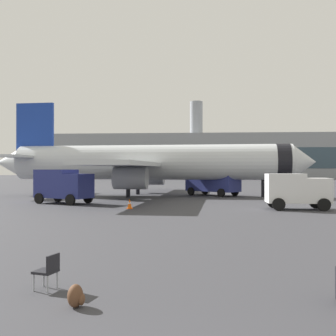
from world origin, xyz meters
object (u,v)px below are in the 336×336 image
safety_cone_far (42,193)px  safety_cone_outer (40,191)px  cargo_van (297,189)px  service_truck (63,185)px  gate_chair (48,269)px  traveller_backpack (76,296)px  safety_cone_mid (130,204)px  airplane_at_gate (149,163)px  fuel_truck (212,180)px

safety_cone_far → safety_cone_outer: size_ratio=1.02×
cargo_van → safety_cone_outer: bearing=147.8°
service_truck → gate_chair: (7.81, -23.58, -1.11)m
service_truck → gate_chair: bearing=-71.7°
cargo_van → traveller_backpack: (-9.77, -20.90, -1.22)m
safety_cone_mid → traveller_backpack: (2.40, -20.64, -0.13)m
service_truck → cargo_van: bearing=-11.5°
safety_cone_far → gate_chair: bearing=-67.8°
safety_cone_outer → service_truck: bearing=-60.2°
cargo_van → traveller_backpack: 23.10m
airplane_at_gate → safety_cone_far: airplane_at_gate is taller
safety_cone_mid → safety_cone_far: safety_cone_mid is taller
airplane_at_gate → fuel_truck: bearing=9.1°
service_truck → gate_chair: service_truck is taller
airplane_at_gate → gate_chair: bearing=-87.2°
cargo_van → airplane_at_gate: bearing=132.0°
fuel_truck → service_truck: bearing=-139.6°
airplane_at_gate → cargo_van: bearing=-48.0°
fuel_truck → cargo_van: fuel_truck is taller
airplane_at_gate → service_truck: bearing=-121.6°
safety_cone_far → safety_cone_outer: (-1.50, 3.07, -0.01)m
service_truck → traveller_backpack: service_truck is taller
gate_chair → fuel_truck: bearing=81.3°
cargo_van → traveller_backpack: bearing=-115.0°
safety_cone_far → safety_cone_outer: 3.41m
safety_cone_outer → gate_chair: size_ratio=0.76×
traveller_backpack → safety_cone_outer: bearing=113.3°
traveller_backpack → gate_chair: size_ratio=0.56×
airplane_at_gate → traveller_backpack: size_ratio=74.48×
cargo_van → gate_chair: 22.57m
fuel_truck → safety_cone_outer: fuel_truck is taller
airplane_at_gate → safety_cone_far: size_ratio=53.10×
service_truck → safety_cone_outer: service_truck is taller
safety_cone_far → gate_chair: gate_chair is taller
service_truck → fuel_truck: bearing=40.4°
cargo_van → safety_cone_far: (-24.23, 13.16, -1.12)m
safety_cone_outer → gate_chair: (14.94, -36.03, 0.17)m
fuel_truck → safety_cone_mid: bearing=-113.7°
service_truck → cargo_van: (18.60, -3.78, -0.16)m
safety_cone_outer → fuel_truck: bearing=-3.7°
cargo_van → gate_chair: size_ratio=5.16×
safety_cone_outer → traveller_backpack: size_ratio=1.37×
service_truck → safety_cone_far: service_truck is taller
cargo_van → safety_cone_outer: (-25.72, 16.23, -1.13)m
safety_cone_outer → gate_chair: bearing=-67.5°
safety_cone_far → traveller_backpack: size_ratio=1.40×
safety_cone_mid → gate_chair: gate_chair is taller
service_truck → safety_cone_outer: size_ratio=8.02×
cargo_van → safety_cone_outer: cargo_van is taller
service_truck → safety_cone_far: (-5.63, 9.38, -1.28)m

